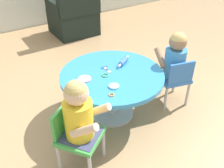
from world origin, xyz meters
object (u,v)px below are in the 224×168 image
at_px(child_chair_right, 174,78).
at_px(craft_scissors, 106,68).
at_px(armchair_dark, 74,17).
at_px(rolling_pin, 123,61).
at_px(child_chair_left, 76,134).
at_px(seated_child_left, 79,113).
at_px(craft_table, 112,82).
at_px(seated_child_right, 175,57).

bearing_deg(child_chair_right, craft_scissors, 153.21).
relative_size(armchair_dark, rolling_pin, 4.05).
distance_m(child_chair_left, seated_child_left, 0.23).
xyz_separation_m(craft_table, craft_scissors, (-0.00, 0.10, 0.11)).
relative_size(child_chair_left, seated_child_left, 1.05).
relative_size(seated_child_left, seated_child_right, 1.00).
bearing_deg(rolling_pin, armchair_dark, 76.11).
height_order(craft_table, seated_child_left, seated_child_left).
bearing_deg(craft_table, seated_child_right, -15.48).
bearing_deg(seated_child_right, craft_scissors, 156.43).
xyz_separation_m(craft_table, child_chair_left, (-0.57, -0.34, -0.07)).
bearing_deg(seated_child_left, child_chair_right, 7.80).
bearing_deg(seated_child_right, rolling_pin, 148.98).
bearing_deg(seated_child_left, seated_child_right, 9.54).
xyz_separation_m(child_chair_right, seated_child_right, (0.01, 0.04, 0.23)).
relative_size(craft_table, child_chair_left, 1.80).
relative_size(armchair_dark, craft_scissors, 6.13).
height_order(child_chair_left, seated_child_right, seated_child_right).
bearing_deg(rolling_pin, craft_table, -156.06).
bearing_deg(seated_child_left, rolling_pin, 31.94).
distance_m(child_chair_right, rolling_pin, 0.56).
xyz_separation_m(child_chair_left, seated_child_left, (0.02, -0.03, 0.23)).
distance_m(seated_child_right, rolling_pin, 0.52).
relative_size(seated_child_right, armchair_dark, 0.60).
bearing_deg(armchair_dark, craft_table, -108.24).
xyz_separation_m(craft_table, seated_child_right, (0.64, -0.18, 0.16)).
bearing_deg(armchair_dark, seated_child_left, -116.42).
distance_m(child_chair_left, seated_child_right, 1.24).
xyz_separation_m(armchair_dark, rolling_pin, (-0.51, -2.06, 0.19)).
bearing_deg(child_chair_left, rolling_pin, 29.35).
bearing_deg(child_chair_right, rolling_pin, 144.79).
bearing_deg(child_chair_left, child_chair_right, 6.10).
relative_size(seated_child_left, craft_scissors, 3.68).
bearing_deg(child_chair_left, armchair_dark, 62.86).
xyz_separation_m(child_chair_right, craft_scissors, (-0.63, 0.32, 0.18)).
distance_m(child_chair_right, seated_child_right, 0.23).
distance_m(craft_table, seated_child_right, 0.68).
relative_size(craft_table, rolling_pin, 4.60).
xyz_separation_m(child_chair_right, rolling_pin, (-0.43, 0.30, 0.20)).
height_order(child_chair_right, seated_child_right, seated_child_right).
xyz_separation_m(rolling_pin, craft_scissors, (-0.20, 0.01, -0.02)).
distance_m(craft_table, child_chair_left, 0.67).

